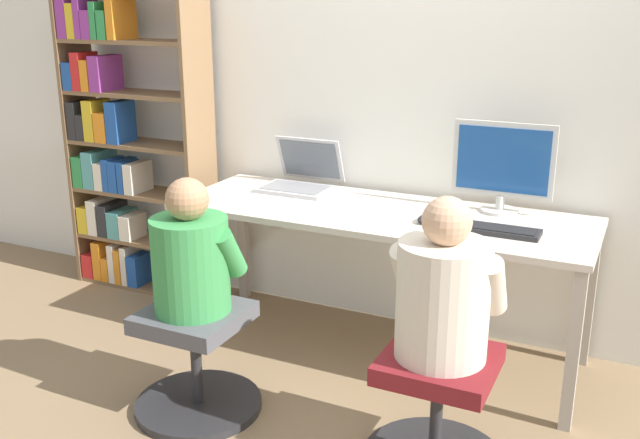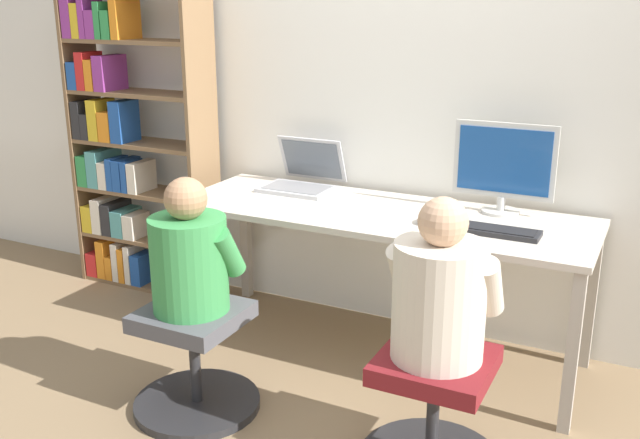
% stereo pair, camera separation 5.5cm
% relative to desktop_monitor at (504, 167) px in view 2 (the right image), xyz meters
% --- Properties ---
extents(ground_plane, '(14.00, 14.00, 0.00)m').
position_rel_desktop_monitor_xyz_m(ground_plane, '(-0.53, -0.58, -0.97)').
color(ground_plane, '#846B4C').
extents(wall_back, '(10.00, 0.05, 2.60)m').
position_rel_desktop_monitor_xyz_m(wall_back, '(-0.53, 0.19, 0.33)').
color(wall_back, silver).
rests_on(wall_back, ground_plane).
extents(desk, '(2.01, 0.70, 0.74)m').
position_rel_desktop_monitor_xyz_m(desk, '(-0.53, -0.23, -0.29)').
color(desk, beige).
rests_on(desk, ground_plane).
extents(desktop_monitor, '(0.47, 0.18, 0.43)m').
position_rel_desktop_monitor_xyz_m(desktop_monitor, '(0.00, 0.00, 0.00)').
color(desktop_monitor, beige).
rests_on(desktop_monitor, desk).
extents(laptop, '(0.38, 0.36, 0.26)m').
position_rel_desktop_monitor_xyz_m(laptop, '(-1.06, -0.02, -0.17)').
color(laptop, '#B7B7BC').
rests_on(laptop, desk).
extents(keyboard, '(0.45, 0.14, 0.03)m').
position_rel_desktop_monitor_xyz_m(keyboard, '(0.02, -0.32, -0.21)').
color(keyboard, '#232326').
rests_on(keyboard, desk).
extents(computer_mouse_by_keyboard, '(0.06, 0.11, 0.03)m').
position_rel_desktop_monitor_xyz_m(computer_mouse_by_keyboard, '(-0.27, -0.31, -0.21)').
color(computer_mouse_by_keyboard, black).
rests_on(computer_mouse_by_keyboard, desk).
extents(office_chair_left, '(0.55, 0.55, 0.47)m').
position_rel_desktop_monitor_xyz_m(office_chair_left, '(0.02, -1.01, -0.74)').
color(office_chair_left, '#262628').
rests_on(office_chair_left, ground_plane).
extents(office_chair_right, '(0.55, 0.55, 0.47)m').
position_rel_desktop_monitor_xyz_m(office_chair_right, '(-1.03, -1.07, -0.74)').
color(office_chair_right, '#262628').
rests_on(office_chair_right, ground_plane).
extents(person_at_monitor, '(0.41, 0.33, 0.60)m').
position_rel_desktop_monitor_xyz_m(person_at_monitor, '(0.02, -1.01, -0.25)').
color(person_at_monitor, beige).
rests_on(person_at_monitor, office_chair_left).
extents(person_at_laptop, '(0.39, 0.32, 0.57)m').
position_rel_desktop_monitor_xyz_m(person_at_laptop, '(-1.03, -1.07, -0.26)').
color(person_at_laptop, '#388C47').
rests_on(person_at_laptop, office_chair_right).
extents(bookshelf, '(0.90, 0.28, 1.79)m').
position_rel_desktop_monitor_xyz_m(bookshelf, '(-2.25, -0.05, -0.11)').
color(bookshelf, brown).
rests_on(bookshelf, ground_plane).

